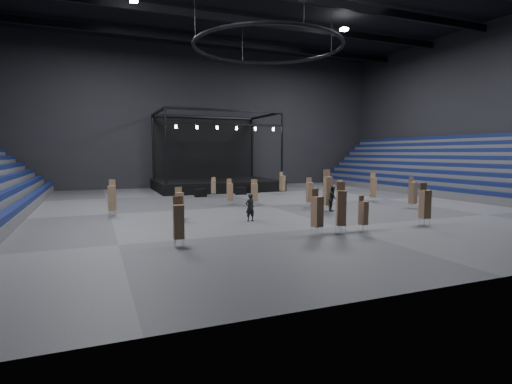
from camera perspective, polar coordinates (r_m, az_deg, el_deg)
name	(u,v)px	position (r m, az deg, el deg)	size (l,w,h in m)	color
floor	(267,206)	(33.66, 1.65, -1.95)	(50.00, 50.00, 0.00)	#454547
wall_back	(203,118)	(53.45, -7.58, 10.48)	(50.00, 0.20, 18.00)	black
wall_right	(484,109)	(49.31, 29.81, 10.20)	(0.20, 42.00, 18.00)	black
bleachers_right	(466,179)	(47.58, 27.85, 1.72)	(7.20, 40.00, 6.40)	#49494B
stage	(214,177)	(48.76, -6.06, 2.09)	(14.00, 10.00, 9.20)	black
truss_ring	(268,47)	(34.45, 1.71, 20.03)	(12.30, 12.30, 5.15)	black
flight_case_left	(201,193)	(40.64, -7.93, -0.14)	(1.17, 0.58, 0.78)	black
flight_case_mid	(241,191)	(42.50, -2.19, 0.15)	(1.15, 0.57, 0.76)	black
flight_case_right	(254,190)	(44.11, -0.29, 0.34)	(1.12, 0.56, 0.75)	black
chair_stack_0	(179,203)	(26.71, -10.88, -1.53)	(0.53, 0.53, 2.18)	silver
chair_stack_1	(328,190)	(30.90, 10.22, 0.27)	(0.60, 0.60, 3.16)	silver
chair_stack_2	(213,187)	(40.24, -6.09, 0.78)	(0.57, 0.57, 1.99)	silver
chair_stack_3	(425,203)	(26.52, 22.98, -1.51)	(0.56, 0.56, 2.59)	silver
chair_stack_4	(341,190)	(36.39, 12.05, 0.22)	(0.49, 0.49, 2.03)	silver
chair_stack_5	(254,192)	(33.17, -0.24, 0.03)	(0.66, 0.66, 2.23)	silver
chair_stack_6	(282,183)	(42.97, 3.78, 1.35)	(0.61, 0.61, 2.39)	silver
chair_stack_7	(341,207)	(22.64, 12.06, -2.12)	(0.64, 0.64, 2.83)	silver
chair_stack_8	(413,192)	(34.02, 21.50, -0.04)	(0.56, 0.56, 2.54)	silver
chair_stack_9	(363,212)	(23.56, 15.07, -2.83)	(0.50, 0.50, 2.00)	silver
chair_stack_10	(373,187)	(37.73, 16.40, 0.70)	(0.61, 0.61, 2.63)	silver
chair_stack_11	(317,211)	(21.96, 8.71, -2.68)	(0.59, 0.59, 2.47)	silver
chair_stack_12	(230,192)	(33.82, -3.76, 0.05)	(0.43, 0.43, 2.24)	silver
chair_stack_13	(179,221)	(19.16, -11.00, -4.06)	(0.50, 0.50, 2.40)	silver
chair_stack_14	(310,192)	(33.18, 7.67, 0.04)	(0.49, 0.49, 2.40)	silver
chair_stack_15	(112,197)	(29.83, -19.88, -0.74)	(0.57, 0.57, 2.56)	silver
man_center	(250,207)	(25.88, -0.86, -2.22)	(0.66, 0.43, 1.80)	black
crew_member	(332,199)	(30.93, 10.87, -0.95)	(0.92, 0.72, 1.89)	black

